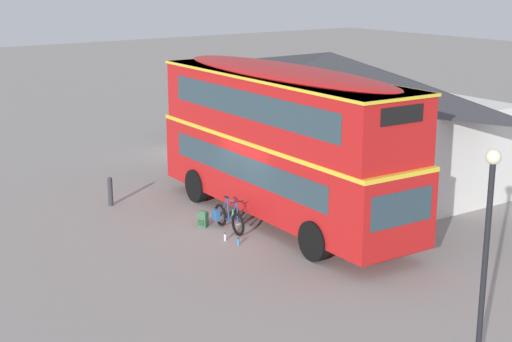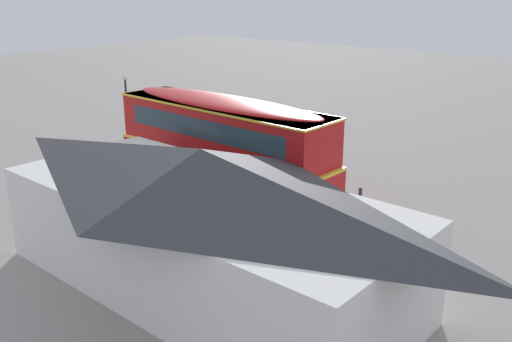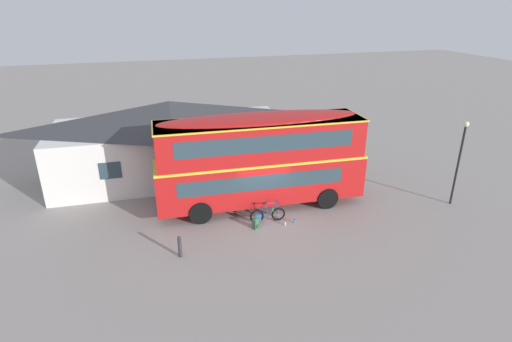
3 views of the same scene
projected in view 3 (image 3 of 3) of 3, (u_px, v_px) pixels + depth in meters
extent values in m
plane|color=gray|center=(263.00, 215.00, 20.23)|extent=(120.00, 120.00, 0.00)
cylinder|color=black|center=(311.00, 180.00, 22.87)|extent=(1.11, 0.34, 1.10)
cylinder|color=black|center=(327.00, 198.00, 20.74)|extent=(1.11, 0.34, 1.10)
cylinder|color=black|center=(195.00, 192.00, 21.45)|extent=(1.11, 0.34, 1.10)
cylinder|color=black|center=(201.00, 213.00, 19.31)|extent=(1.11, 0.34, 1.10)
cube|color=red|center=(260.00, 178.00, 20.72)|extent=(10.52, 3.03, 2.10)
cube|color=yellow|center=(260.00, 158.00, 20.30)|extent=(10.54, 3.05, 0.12)
cube|color=red|center=(260.00, 139.00, 19.92)|extent=(10.20, 2.96, 1.90)
ellipsoid|color=red|center=(261.00, 119.00, 19.53)|extent=(9.99, 2.90, 0.36)
cube|color=#2D424C|center=(354.00, 164.00, 21.76)|extent=(0.16, 2.05, 0.90)
cube|color=black|center=(356.00, 122.00, 20.84)|extent=(0.13, 1.38, 0.44)
cube|color=#2D424C|center=(263.00, 182.00, 19.45)|extent=(8.11, 0.45, 0.76)
cube|color=#2D424C|center=(267.00, 144.00, 18.78)|extent=(8.52, 0.47, 0.80)
cube|color=#2D424C|center=(251.00, 164.00, 21.67)|extent=(8.11, 0.45, 0.76)
cube|color=#2D424C|center=(255.00, 129.00, 20.96)|extent=(8.52, 0.47, 0.80)
cube|color=yellow|center=(260.00, 121.00, 19.57)|extent=(10.31, 3.05, 0.08)
torus|color=black|center=(278.00, 214.00, 19.62)|extent=(0.68, 0.14, 0.68)
torus|color=black|center=(257.00, 216.00, 19.42)|extent=(0.68, 0.14, 0.68)
cylinder|color=#B2B2B7|center=(278.00, 214.00, 19.62)|extent=(0.06, 0.10, 0.05)
cylinder|color=#B2B2B7|center=(257.00, 216.00, 19.42)|extent=(0.06, 0.10, 0.05)
cylinder|color=#234C99|center=(273.00, 210.00, 19.46)|extent=(0.48, 0.08, 0.70)
cylinder|color=#234C99|center=(271.00, 203.00, 19.31)|extent=(0.59, 0.08, 0.04)
cylinder|color=#234C99|center=(267.00, 210.00, 19.40)|extent=(0.18, 0.05, 0.69)
cylinder|color=#234C99|center=(262.00, 216.00, 19.48)|extent=(0.55, 0.07, 0.09)
cylinder|color=#234C99|center=(261.00, 210.00, 19.34)|extent=(0.43, 0.06, 0.64)
cylinder|color=#234C99|center=(278.00, 208.00, 19.50)|extent=(0.09, 0.04, 0.62)
cylinder|color=black|center=(277.00, 202.00, 19.35)|extent=(0.07, 0.46, 0.03)
ellipsoid|color=black|center=(265.00, 203.00, 19.24)|extent=(0.27, 0.12, 0.06)
cube|color=#2D609E|center=(258.00, 218.00, 19.27)|extent=(0.29, 0.16, 0.32)
cylinder|color=green|center=(273.00, 210.00, 19.46)|extent=(0.07, 0.07, 0.18)
cube|color=#386642|center=(256.00, 224.00, 18.96)|extent=(0.35, 0.33, 0.47)
ellipsoid|color=#386642|center=(256.00, 219.00, 18.87)|extent=(0.34, 0.31, 0.10)
cube|color=#27472E|center=(258.00, 226.00, 18.91)|extent=(0.19, 0.13, 0.17)
cylinder|color=black|center=(255.00, 222.00, 19.09)|extent=(0.05, 0.05, 0.38)
cylinder|color=black|center=(253.00, 224.00, 18.99)|extent=(0.05, 0.05, 0.38)
cylinder|color=silver|center=(285.00, 223.00, 19.26)|extent=(0.07, 0.07, 0.21)
cylinder|color=black|center=(285.00, 221.00, 19.22)|extent=(0.04, 0.04, 0.03)
cylinder|color=#338CBF|center=(295.00, 221.00, 19.49)|extent=(0.07, 0.07, 0.19)
cylinder|color=black|center=(295.00, 219.00, 19.45)|extent=(0.04, 0.04, 0.03)
cube|color=silver|center=(173.00, 150.00, 24.35)|extent=(13.58, 6.15, 3.20)
pyramid|color=#38383D|center=(169.00, 113.00, 23.48)|extent=(14.00, 6.56, 1.35)
cube|color=#3D2319|center=(177.00, 177.00, 22.03)|extent=(1.10, 0.08, 2.10)
cube|color=#2D424C|center=(110.00, 171.00, 20.97)|extent=(1.10, 0.08, 0.90)
cube|color=#2D424C|center=(237.00, 159.00, 22.53)|extent=(1.10, 0.08, 0.90)
cylinder|color=black|center=(458.00, 166.00, 20.60)|extent=(0.11, 0.11, 4.18)
sphere|color=#F2E5BF|center=(466.00, 124.00, 19.75)|extent=(0.28, 0.28, 0.28)
cylinder|color=#333338|center=(180.00, 248.00, 16.80)|extent=(0.16, 0.16, 0.85)
sphere|color=#333338|center=(179.00, 238.00, 16.62)|extent=(0.16, 0.16, 0.16)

